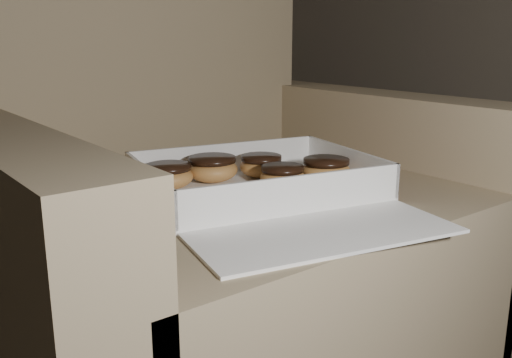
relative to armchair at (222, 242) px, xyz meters
The scene contains 12 objects.
armchair is the anchor object (origin of this frame).
bakery_box 0.22m from the armchair, 96.21° to the right, with size 0.48×0.53×0.07m.
donut_a 0.21m from the armchair, 169.76° to the right, with size 0.09×0.09×0.04m.
donut_b 0.22m from the armchair, 77.76° to the right, with size 0.08×0.08×0.04m.
donut_c 0.26m from the armchair, 54.13° to the right, with size 0.09×0.09×0.05m.
donut_d 0.18m from the armchair, 47.44° to the right, with size 0.08×0.08×0.04m.
donut_e 0.17m from the armchair, 142.48° to the right, with size 0.09×0.09×0.05m.
crumb_a 0.23m from the armchair, 136.69° to the right, with size 0.01×0.01×0.00m, color black.
crumb_b 0.28m from the armchair, 128.48° to the right, with size 0.01×0.01×0.00m, color black.
crumb_c 0.29m from the armchair, 85.73° to the right, with size 0.01×0.01×0.00m, color black.
crumb_d 0.29m from the armchair, 102.53° to the right, with size 0.01×0.01×0.00m, color black.
crumb_e 0.22m from the armchair, 91.13° to the right, with size 0.01×0.01×0.00m, color black.
Camera 1 is at (-0.10, -0.21, 0.71)m, focal length 40.00 mm.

